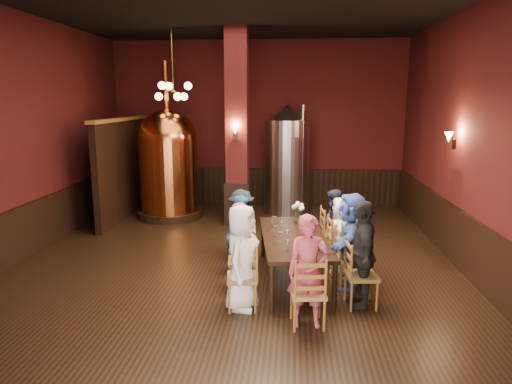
# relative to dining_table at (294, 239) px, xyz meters

# --- Properties ---
(room) EXTENTS (10.00, 10.02, 4.50)m
(room) POSITION_rel_dining_table_xyz_m (-1.03, 0.62, 1.56)
(room) COLOR black
(room) RESTS_ON ground
(wainscot_right) EXTENTS (0.08, 9.90, 1.00)m
(wainscot_right) POSITION_rel_dining_table_xyz_m (2.93, 0.62, -0.19)
(wainscot_right) COLOR black
(wainscot_right) RESTS_ON ground
(wainscot_back) EXTENTS (7.90, 0.08, 1.00)m
(wainscot_back) POSITION_rel_dining_table_xyz_m (-1.03, 5.58, -0.19)
(wainscot_back) COLOR black
(wainscot_back) RESTS_ON ground
(wainscot_left) EXTENTS (0.08, 9.90, 1.00)m
(wainscot_left) POSITION_rel_dining_table_xyz_m (-4.99, 0.62, -0.19)
(wainscot_left) COLOR black
(wainscot_left) RESTS_ON ground
(column) EXTENTS (0.58, 0.58, 4.50)m
(column) POSITION_rel_dining_table_xyz_m (-1.33, 3.42, 1.56)
(column) COLOR #41120E
(column) RESTS_ON ground
(partition) EXTENTS (0.22, 3.50, 2.40)m
(partition) POSITION_rel_dining_table_xyz_m (-4.23, 3.82, 0.51)
(partition) COLOR black
(partition) RESTS_ON ground
(pendant_cluster) EXTENTS (0.90, 0.90, 1.70)m
(pendant_cluster) POSITION_rel_dining_table_xyz_m (-2.83, 3.52, 2.41)
(pendant_cluster) COLOR #A57226
(pendant_cluster) RESTS_ON room
(sconce_wall) EXTENTS (0.20, 0.20, 0.36)m
(sconce_wall) POSITION_rel_dining_table_xyz_m (2.87, 1.42, 1.51)
(sconce_wall) COLOR black
(sconce_wall) RESTS_ON room
(sconce_column) EXTENTS (0.20, 0.20, 0.36)m
(sconce_column) POSITION_rel_dining_table_xyz_m (-1.33, 3.12, 1.51)
(sconce_column) COLOR black
(sconce_column) RESTS_ON column
(dining_table) EXTENTS (1.28, 2.50, 0.75)m
(dining_table) POSITION_rel_dining_table_xyz_m (0.00, 0.00, 0.00)
(dining_table) COLOR black
(dining_table) RESTS_ON ground
(chair_0) EXTENTS (0.51, 0.51, 0.92)m
(chair_0) POSITION_rel_dining_table_xyz_m (-0.73, -1.09, -0.23)
(chair_0) COLOR #8D5F24
(chair_0) RESTS_ON ground
(person_0) EXTENTS (0.63, 0.82, 1.50)m
(person_0) POSITION_rel_dining_table_xyz_m (-0.73, -1.09, 0.06)
(person_0) COLOR white
(person_0) RESTS_ON ground
(chair_1) EXTENTS (0.51, 0.51, 0.92)m
(chair_1) POSITION_rel_dining_table_xyz_m (-0.80, -0.43, -0.23)
(chair_1) COLOR #8D5F24
(chair_1) RESTS_ON ground
(person_1) EXTENTS (0.44, 0.57, 1.39)m
(person_1) POSITION_rel_dining_table_xyz_m (-0.80, -0.43, 0.00)
(person_1) COLOR #C1214E
(person_1) RESTS_ON ground
(chair_2) EXTENTS (0.51, 0.51, 0.92)m
(chair_2) POSITION_rel_dining_table_xyz_m (-0.88, 0.23, -0.23)
(chair_2) COLOR #8D5F24
(chair_2) RESTS_ON ground
(person_2) EXTENTS (0.44, 0.71, 1.36)m
(person_2) POSITION_rel_dining_table_xyz_m (-0.88, 0.23, -0.01)
(person_2) COLOR #2B5992
(person_2) RESTS_ON ground
(chair_3) EXTENTS (0.51, 0.51, 0.92)m
(chair_3) POSITION_rel_dining_table_xyz_m (-0.96, 0.89, -0.23)
(chair_3) COLOR #8D5F24
(chair_3) RESTS_ON ground
(person_3) EXTENTS (0.71, 0.96, 1.32)m
(person_3) POSITION_rel_dining_table_xyz_m (-0.96, 0.89, -0.03)
(person_3) COLOR black
(person_3) RESTS_ON ground
(chair_4) EXTENTS (0.51, 0.51, 0.92)m
(chair_4) POSITION_rel_dining_table_xyz_m (0.96, -0.89, -0.23)
(chair_4) COLOR #8D5F24
(chair_4) RESTS_ON ground
(person_4) EXTENTS (0.41, 0.92, 1.55)m
(person_4) POSITION_rel_dining_table_xyz_m (0.96, -0.89, 0.09)
(person_4) COLOR black
(person_4) RESTS_ON ground
(chair_5) EXTENTS (0.51, 0.51, 0.92)m
(chair_5) POSITION_rel_dining_table_xyz_m (0.88, -0.23, -0.23)
(chair_5) COLOR #8D5F24
(chair_5) RESTS_ON ground
(person_5) EXTENTS (0.75, 1.48, 1.52)m
(person_5) POSITION_rel_dining_table_xyz_m (0.88, -0.23, 0.07)
(person_5) COLOR #364EA2
(person_5) RESTS_ON ground
(chair_6) EXTENTS (0.51, 0.51, 0.92)m
(chair_6) POSITION_rel_dining_table_xyz_m (0.80, 0.43, -0.23)
(chair_6) COLOR #8D5F24
(chair_6) RESTS_ON ground
(person_6) EXTENTS (0.52, 0.70, 1.30)m
(person_6) POSITION_rel_dining_table_xyz_m (0.80, 0.43, -0.04)
(person_6) COLOR silver
(person_6) RESTS_ON ground
(chair_7) EXTENTS (0.51, 0.51, 0.92)m
(chair_7) POSITION_rel_dining_table_xyz_m (0.73, 1.09, -0.23)
(chair_7) COLOR #8D5F24
(chair_7) RESTS_ON ground
(person_7) EXTENTS (0.32, 0.64, 1.31)m
(person_7) POSITION_rel_dining_table_xyz_m (0.73, 1.09, -0.03)
(person_7) COLOR #1B2137
(person_7) RESTS_ON ground
(chair_8) EXTENTS (0.51, 0.51, 0.92)m
(chair_8) POSITION_rel_dining_table_xyz_m (0.18, -1.54, -0.23)
(chair_8) COLOR #8D5F24
(chair_8) RESTS_ON ground
(person_8) EXTENTS (0.57, 0.40, 1.49)m
(person_8) POSITION_rel_dining_table_xyz_m (0.18, -1.54, 0.06)
(person_8) COLOR #AF3A49
(person_8) RESTS_ON ground
(copper_kettle) EXTENTS (1.71, 1.71, 3.81)m
(copper_kettle) POSITION_rel_dining_table_xyz_m (-3.10, 3.87, 0.70)
(copper_kettle) COLOR black
(copper_kettle) RESTS_ON ground
(steel_vessel) EXTENTS (1.52, 1.52, 2.79)m
(steel_vessel) POSITION_rel_dining_table_xyz_m (-0.19, 4.63, 0.71)
(steel_vessel) COLOR #B2B2B7
(steel_vessel) RESTS_ON ground
(rose_vase) EXTENTS (0.23, 0.23, 0.39)m
(rose_vase) POSITION_rel_dining_table_xyz_m (0.07, 0.79, 0.32)
(rose_vase) COLOR white
(rose_vase) RESTS_ON dining_table
(wine_glass_0) EXTENTS (0.07, 0.07, 0.17)m
(wine_glass_0) POSITION_rel_dining_table_xyz_m (-0.22, 0.49, 0.15)
(wine_glass_0) COLOR white
(wine_glass_0) RESTS_ON dining_table
(wine_glass_1) EXTENTS (0.07, 0.07, 0.17)m
(wine_glass_1) POSITION_rel_dining_table_xyz_m (-0.10, -0.29, 0.15)
(wine_glass_1) COLOR white
(wine_glass_1) RESTS_ON dining_table
(wine_glass_2) EXTENTS (0.07, 0.07, 0.17)m
(wine_glass_2) POSITION_rel_dining_table_xyz_m (-0.34, 0.55, 0.15)
(wine_glass_2) COLOR white
(wine_glass_2) RESTS_ON dining_table
(wine_glass_3) EXTENTS (0.07, 0.07, 0.17)m
(wine_glass_3) POSITION_rel_dining_table_xyz_m (0.27, 0.69, 0.15)
(wine_glass_3) COLOR white
(wine_glass_3) RESTS_ON dining_table
(wine_glass_4) EXTENTS (0.07, 0.07, 0.17)m
(wine_glass_4) POSITION_rel_dining_table_xyz_m (-0.30, -0.05, 0.15)
(wine_glass_4) COLOR white
(wine_glass_4) RESTS_ON dining_table
(wine_glass_5) EXTENTS (0.07, 0.07, 0.17)m
(wine_glass_5) POSITION_rel_dining_table_xyz_m (-0.22, -0.39, 0.15)
(wine_glass_5) COLOR white
(wine_glass_5) RESTS_ON dining_table
(wine_glass_6) EXTENTS (0.07, 0.07, 0.17)m
(wine_glass_6) POSITION_rel_dining_table_xyz_m (0.37, -0.70, 0.15)
(wine_glass_6) COLOR white
(wine_glass_6) RESTS_ON dining_table
(wine_glass_7) EXTENTS (0.07, 0.07, 0.17)m
(wine_glass_7) POSITION_rel_dining_table_xyz_m (-0.10, -0.78, 0.15)
(wine_glass_7) COLOR white
(wine_glass_7) RESTS_ON dining_table
(wine_glass_8) EXTENTS (0.07, 0.07, 0.17)m
(wine_glass_8) POSITION_rel_dining_table_xyz_m (-0.37, 0.43, 0.15)
(wine_glass_8) COLOR white
(wine_glass_8) RESTS_ON dining_table
(wine_glass_9) EXTENTS (0.07, 0.07, 0.17)m
(wine_glass_9) POSITION_rel_dining_table_xyz_m (0.40, -0.83, 0.15)
(wine_glass_9) COLOR white
(wine_glass_9) RESTS_ON dining_table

